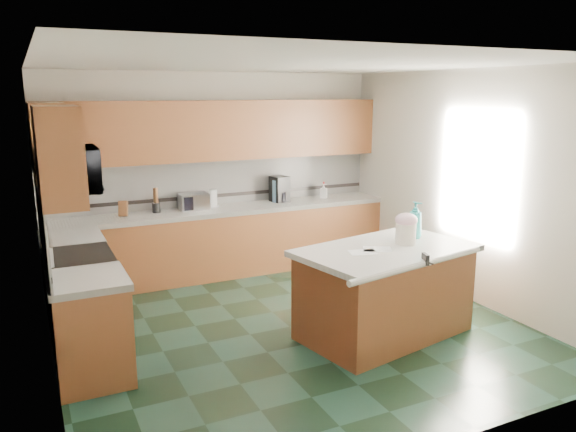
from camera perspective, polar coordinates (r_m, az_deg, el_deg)
floor at (r=6.06m, az=0.15°, el=-11.18°), size 4.60×4.60×0.00m
ceiling at (r=5.56m, az=0.17°, el=15.23°), size 4.60×4.60×0.00m
wall_back at (r=7.78m, az=-7.29°, el=4.37°), size 4.60×0.04×2.70m
wall_front at (r=3.76m, az=15.72°, el=-4.70°), size 4.60×0.04×2.70m
wall_left at (r=5.12m, az=-23.94°, el=-0.82°), size 0.04×4.60×2.70m
wall_right at (r=6.97m, az=17.64°, el=2.95°), size 0.04×4.60×2.70m
back_base_cab at (r=7.67m, az=-6.35°, el=-2.74°), size 4.60×0.60×0.86m
back_countertop at (r=7.56m, az=-6.43°, el=0.62°), size 4.60×0.64×0.06m
back_upper_cab at (r=7.55m, az=-6.97°, el=8.64°), size 4.60×0.33×0.78m
back_backsplash at (r=7.77m, az=-7.19°, el=3.50°), size 4.60×0.02×0.63m
back_accent_band at (r=7.80m, az=-7.14°, el=2.08°), size 4.60×0.01×0.05m
left_base_cab_rear at (r=6.62m, az=-20.88°, el=-5.99°), size 0.60×0.82×0.86m
left_counter_rear at (r=6.49m, az=-21.19°, el=-2.13°), size 0.64×0.82×0.06m
left_base_cab_front at (r=5.18m, az=-19.35°, el=-10.99°), size 0.60×0.72×0.86m
left_counter_front at (r=5.02m, az=-19.72°, el=-6.16°), size 0.64×0.72×0.06m
left_backsplash at (r=5.68m, az=-23.72°, el=-0.76°), size 0.02×2.30×0.63m
left_accent_band at (r=5.73m, az=-23.50°, el=-2.66°), size 0.01×2.30×0.05m
left_upper_cab_rear at (r=6.45m, az=-23.23°, el=7.10°), size 0.33×1.09×0.78m
left_upper_cab_front at (r=4.80m, az=-22.25°, el=5.67°), size 0.33×0.72×0.78m
range_body at (r=5.87m, az=-20.19°, el=-8.18°), size 0.60×0.76×0.88m
range_oven_door at (r=5.91m, az=-17.34°, el=-8.24°), size 0.02×0.68×0.55m
range_cooktop at (r=5.73m, az=-20.54°, el=-3.86°), size 0.62×0.78×0.04m
range_handle at (r=5.79m, az=-17.29°, el=-4.68°), size 0.02×0.66×0.02m
range_backguard at (r=5.68m, az=-23.23°, el=-2.95°), size 0.06×0.76×0.18m
microwave at (r=5.56m, az=-21.19°, el=4.41°), size 0.50×0.73×0.41m
island_base at (r=5.82m, az=9.77°, el=-7.83°), size 1.81×1.25×0.86m
island_top at (r=5.68m, az=9.94°, el=-3.48°), size 1.93×1.37×0.06m
island_bullnose at (r=5.28m, az=13.23°, el=-4.84°), size 1.73×0.40×0.06m
treat_jar at (r=5.82m, az=11.87°, el=-1.75°), size 0.27×0.27×0.22m
treat_jar_lid at (r=5.79m, az=11.93°, el=-0.39°), size 0.23×0.23×0.14m
treat_jar_knob at (r=5.78m, az=11.95°, el=0.08°), size 0.07×0.03×0.03m
treat_jar_knob_end_l at (r=5.76m, az=11.66°, el=0.04°), size 0.04×0.04×0.04m
treat_jar_knob_end_r at (r=5.80m, az=12.25°, el=0.11°), size 0.04×0.04×0.04m
soap_bottle_island at (r=6.06m, az=12.79°, el=-0.41°), size 0.19×0.19×0.39m
paper_sheet_a at (r=5.47m, az=7.62°, el=-3.67°), size 0.31×0.26×0.00m
paper_sheet_b at (r=5.60m, az=9.06°, el=-3.34°), size 0.34×0.31×0.00m
clamp_body at (r=5.33m, az=13.79°, el=-4.26°), size 0.06×0.12×0.10m
clamp_handle at (r=5.29m, az=14.23°, el=-4.64°), size 0.02×0.08×0.02m
knife_block at (r=7.28m, az=-16.40°, el=0.72°), size 0.15×0.17×0.21m
utensil_crock at (r=7.39m, az=-13.24°, el=0.83°), size 0.10×0.10×0.13m
utensil_bundle at (r=7.36m, az=-13.30°, el=2.06°), size 0.06×0.06×0.19m
toaster_oven at (r=7.46m, az=-9.54°, el=1.45°), size 0.38×0.27×0.22m
toaster_oven_door at (r=7.35m, az=-9.28°, el=1.29°), size 0.34×0.01×0.18m
paper_towel at (r=7.59m, az=-7.62°, el=1.78°), size 0.11×0.11×0.24m
paper_towel_base at (r=7.61m, az=-7.59°, el=0.95°), size 0.16×0.16×0.01m
water_jug at (r=7.89m, az=-0.93°, el=2.56°), size 0.19×0.19×0.31m
water_jug_neck at (r=7.86m, az=-0.94°, el=3.85°), size 0.09×0.09×0.04m
coffee_maker at (r=7.91m, az=-0.87°, el=2.76°), size 0.25×0.27×0.36m
coffee_carafe at (r=7.88m, az=-0.70°, el=1.95°), size 0.15×0.15×0.15m
soap_bottle_back at (r=8.20m, az=3.64°, el=2.56°), size 0.13×0.13×0.21m
soap_back_cap at (r=8.19m, az=3.65°, el=3.39°), size 0.02×0.02×0.03m
window_light_proxy at (r=6.78m, az=18.68°, el=3.91°), size 0.02×1.40×1.10m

